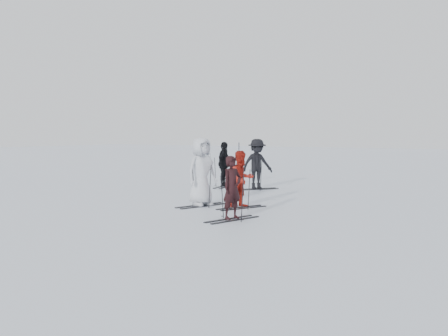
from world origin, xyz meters
name	(u,v)px	position (x,y,z in m)	size (l,w,h in m)	color
ground	(208,201)	(0.00, 0.00, 0.00)	(120.00, 120.00, 0.00)	silver
skier_near_dark	(232,189)	(2.34, -2.49, 0.78)	(0.57, 0.37, 1.56)	black
skier_red	(242,180)	(1.59, -0.67, 0.81)	(0.79, 0.61, 1.62)	#A01C12
skier_grey	(202,172)	(0.38, -0.90, 1.00)	(0.98, 0.64, 2.00)	silver
skier_uphill_left	(224,165)	(-1.79, 3.95, 0.89)	(1.04, 0.43, 1.78)	black
skier_uphill_far	(257,165)	(-0.24, 3.83, 0.95)	(1.23, 0.71, 1.91)	black
skis_near_dark	(232,196)	(2.34, -2.49, 0.60)	(0.87, 1.64, 1.19)	black
skis_red	(242,188)	(1.59, -0.67, 0.59)	(0.85, 1.61, 1.18)	black
skis_grey	(202,184)	(0.38, -0.90, 0.64)	(0.93, 1.76, 1.28)	black
skis_uphill_left	(224,172)	(-1.79, 3.95, 0.61)	(0.88, 1.66, 1.21)	black
skis_uphill_far	(257,173)	(-0.24, 3.83, 0.63)	(0.92, 1.74, 1.27)	black
piste_marker	(239,160)	(-3.33, 7.92, 0.85)	(0.04, 0.04, 1.70)	black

